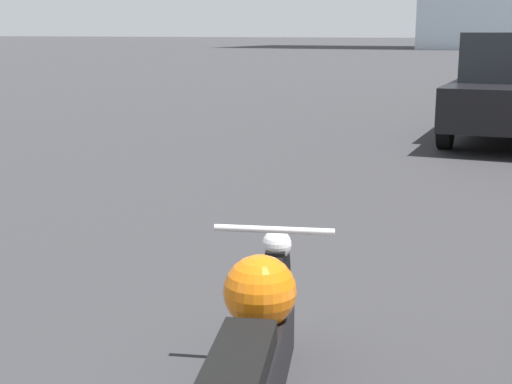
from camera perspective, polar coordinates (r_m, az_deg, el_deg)
name	(u,v)px	position (r m, az deg, el deg)	size (l,w,h in m)	color
motorcycle	(252,361)	(3.09, -0.29, -13.41)	(0.92, 2.32, 0.79)	black
parked_car_black	(511,87)	(12.47, 19.73, 7.90)	(1.94, 4.56, 1.73)	black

